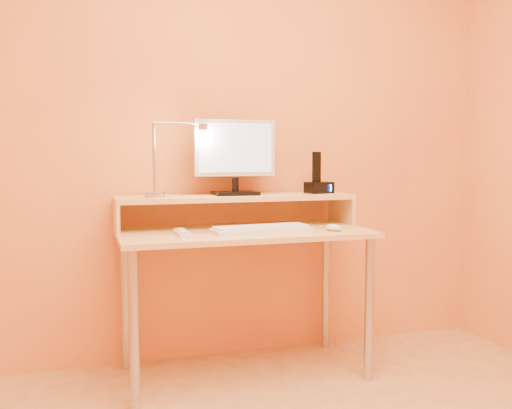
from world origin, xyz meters
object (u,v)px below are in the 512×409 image
object	(u,v)px
keyboard	(261,230)
remote_control	(182,233)
phone_dock	(319,188)
mouse	(334,227)
monitor_panel	(235,148)
lamp_base	(155,195)

from	to	relation	value
keyboard	remote_control	xyz separation A→B (m)	(-0.37, 0.01, -0.00)
phone_dock	mouse	xyz separation A→B (m)	(-0.06, -0.31, -0.17)
monitor_panel	remote_control	distance (m)	0.56
phone_dock	keyboard	xyz separation A→B (m)	(-0.40, -0.25, -0.18)
monitor_panel	mouse	size ratio (longest dim) A/B	4.32
phone_dock	keyboard	size ratio (longest dim) A/B	0.28
monitor_panel	mouse	world-z (taller)	monitor_panel
monitor_panel	lamp_base	xyz separation A→B (m)	(-0.41, -0.04, -0.23)
phone_dock	remote_control	distance (m)	0.83
remote_control	phone_dock	bearing A→B (deg)	17.12
mouse	remote_control	world-z (taller)	mouse
phone_dock	monitor_panel	bearing A→B (deg)	166.13
phone_dock	remote_control	size ratio (longest dim) A/B	0.65
phone_dock	remote_control	world-z (taller)	phone_dock
phone_dock	mouse	distance (m)	0.36
keyboard	mouse	size ratio (longest dim) A/B	4.86
lamp_base	keyboard	size ratio (longest dim) A/B	0.21
lamp_base	keyboard	bearing A→B (deg)	-25.68
mouse	remote_control	distance (m)	0.72
keyboard	remote_control	distance (m)	0.37
keyboard	mouse	world-z (taller)	mouse
monitor_panel	remote_control	xyz separation A→B (m)	(-0.32, -0.25, -0.39)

